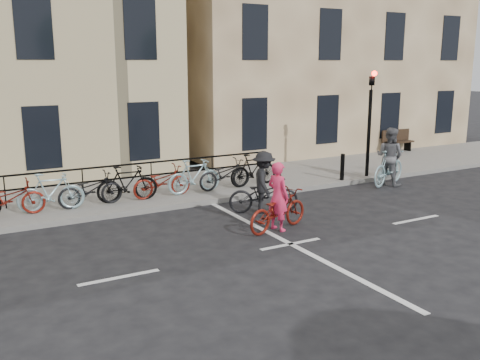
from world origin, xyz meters
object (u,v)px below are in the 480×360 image
bench (397,140)px  cyclist_pink (278,207)px  cyclist_grey (389,162)px  traffic_light (370,110)px  cyclist_dark (264,189)px

bench → cyclist_pink: size_ratio=0.78×
cyclist_grey → bench: bearing=-67.2°
traffic_light → cyclist_grey: 1.90m
cyclist_grey → cyclist_pink: bearing=91.7°
traffic_light → cyclist_pink: bearing=-150.8°
traffic_light → cyclist_grey: traffic_light is taller
traffic_light → cyclist_dark: bearing=-161.8°
cyclist_grey → cyclist_dark: cyclist_grey is taller
cyclist_pink → cyclist_dark: cyclist_pink is taller
traffic_light → bench: size_ratio=2.44×
traffic_light → cyclist_pink: (-5.88, -3.29, -1.86)m
bench → cyclist_grey: 6.36m
bench → cyclist_grey: size_ratio=0.76×
cyclist_pink → cyclist_dark: (0.52, 1.53, 0.08)m
traffic_light → bench: bearing=35.2°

